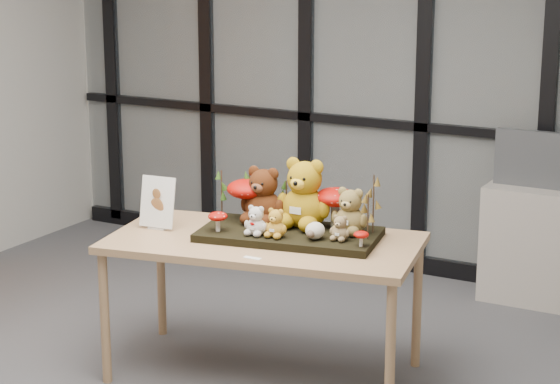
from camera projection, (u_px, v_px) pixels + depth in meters
The scene contains 24 objects.
room_shell at pixel (157, 72), 4.91m from camera, with size 5.00×5.00×5.00m.
glass_partition at pixel (363, 70), 7.08m from camera, with size 4.90×0.06×2.78m.
display_table at pixel (264, 251), 5.36m from camera, with size 1.75×1.10×0.76m.
diorama_tray at pixel (289, 235), 5.36m from camera, with size 0.94×0.47×0.04m, color black.
bear_pooh_yellow at pixel (305, 189), 5.39m from camera, with size 0.31×0.28×0.41m, color #A47A0E, non-canonical shape.
bear_brown_medium at pixel (264, 192), 5.46m from camera, with size 0.26×0.24×0.34m, color #411C0A, non-canonical shape.
bear_tan_back at pixel (350, 208), 5.29m from camera, with size 0.20×0.18×0.27m, color olive, non-canonical shape.
bear_small_yellow at pixel (276, 221), 5.22m from camera, with size 0.13×0.12×0.17m, color #C38B27, non-canonical shape.
bear_white_bow at pixel (256, 219), 5.26m from camera, with size 0.13×0.12×0.17m, color beige, non-canonical shape.
bear_beige_small at pixel (340, 226), 5.17m from camera, with size 0.11×0.10×0.15m, color olive, non-canonical shape.
plush_cream_hedgehog at pixel (315, 230), 5.20m from camera, with size 0.08×0.07×0.10m, color beige, non-canonical shape.
mushroom_back_left at pixel (248, 198), 5.52m from camera, with size 0.23×0.23×0.25m, color #950A04, non-canonical shape.
mushroom_back_right at pixel (335, 206), 5.39m from camera, with size 0.22×0.22×0.24m, color #950A04, non-canonical shape.
mushroom_front_left at pixel (218, 221), 5.34m from camera, with size 0.10×0.10×0.12m, color #950A04, non-canonical shape.
mushroom_front_right at pixel (361, 238), 5.08m from camera, with size 0.08×0.08×0.09m, color #950A04, non-canonical shape.
sprig_green_far_left at pixel (222, 194), 5.56m from camera, with size 0.05×0.05×0.27m, color black, non-canonical shape.
sprig_green_mid_left at pixel (250, 194), 5.57m from camera, with size 0.05×0.05×0.27m, color black, non-canonical shape.
sprig_dry_far_right at pixel (373, 204), 5.28m from camera, with size 0.05×0.05×0.31m, color brown, non-canonical shape.
sprig_dry_mid_right at pixel (368, 217), 5.18m from camera, with size 0.05×0.05×0.24m, color brown, non-canonical shape.
sprig_green_centre at pixel (286, 201), 5.52m from camera, with size 0.05×0.05×0.22m, color black, non-canonical shape.
sign_holder at pixel (157, 205), 5.51m from camera, with size 0.21×0.08×0.29m.
label_card at pixel (252, 258), 5.03m from camera, with size 0.09×0.03×0.00m, color white.
cabinet at pixel (529, 245), 6.56m from camera, with size 0.57×0.33×0.76m, color #A39A91.
monitor at pixel (535, 159), 6.44m from camera, with size 0.51×0.05×0.36m.
Camera 1 is at (2.87, -4.02, 2.31)m, focal length 65.00 mm.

